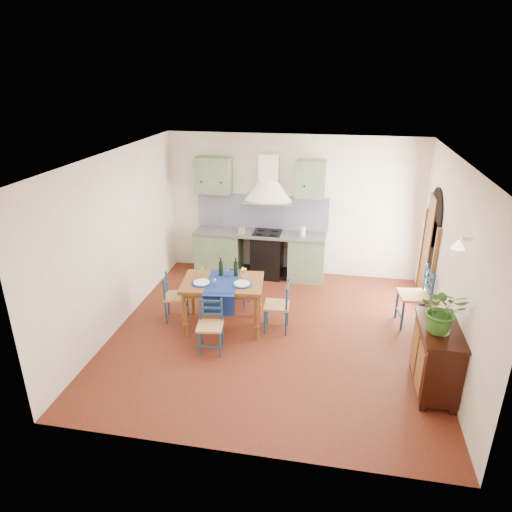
# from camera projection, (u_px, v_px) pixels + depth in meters

# --- Properties ---
(floor) EXTENTS (5.00, 5.00, 0.00)m
(floor) POSITION_uv_depth(u_px,v_px,m) (273.00, 333.00, 7.29)
(floor) COLOR #46200F
(floor) RESTS_ON ground
(back_wall) EXTENTS (5.00, 0.96, 2.80)m
(back_wall) POSITION_uv_depth(u_px,v_px,m) (267.00, 225.00, 9.06)
(back_wall) COLOR white
(back_wall) RESTS_ON ground
(right_wall) EXTENTS (0.26, 5.00, 2.80)m
(right_wall) POSITION_uv_depth(u_px,v_px,m) (446.00, 261.00, 6.62)
(right_wall) COLOR white
(right_wall) RESTS_ON ground
(left_wall) EXTENTS (0.04, 5.00, 2.80)m
(left_wall) POSITION_uv_depth(u_px,v_px,m) (117.00, 242.00, 7.19)
(left_wall) COLOR white
(left_wall) RESTS_ON ground
(ceiling) EXTENTS (5.00, 5.00, 0.01)m
(ceiling) POSITION_uv_depth(u_px,v_px,m) (275.00, 157.00, 6.23)
(ceiling) COLOR silver
(ceiling) RESTS_ON back_wall
(dining_table) EXTENTS (1.36, 1.05, 1.13)m
(dining_table) POSITION_uv_depth(u_px,v_px,m) (223.00, 287.00, 7.24)
(dining_table) COLOR brown
(dining_table) RESTS_ON ground
(chair_near) EXTENTS (0.42, 0.42, 0.80)m
(chair_near) POSITION_uv_depth(u_px,v_px,m) (210.00, 326.00, 6.73)
(chair_near) COLOR navy
(chair_near) RESTS_ON ground
(chair_far) EXTENTS (0.41, 0.41, 0.80)m
(chair_far) POSITION_uv_depth(u_px,v_px,m) (238.00, 285.00, 8.00)
(chair_far) COLOR navy
(chair_far) RESTS_ON ground
(chair_left) EXTENTS (0.46, 0.46, 0.81)m
(chair_left) POSITION_uv_depth(u_px,v_px,m) (174.00, 297.00, 7.57)
(chair_left) COLOR navy
(chair_left) RESTS_ON ground
(chair_right) EXTENTS (0.40, 0.40, 0.83)m
(chair_right) POSITION_uv_depth(u_px,v_px,m) (279.00, 306.00, 7.25)
(chair_right) COLOR navy
(chair_right) RESTS_ON ground
(chair_spare) EXTENTS (0.52, 0.52, 1.00)m
(chair_spare) POSITION_uv_depth(u_px,v_px,m) (416.00, 296.00, 7.37)
(chair_spare) COLOR navy
(chair_spare) RESTS_ON ground
(sideboard) EXTENTS (0.50, 1.05, 0.94)m
(sideboard) POSITION_uv_depth(u_px,v_px,m) (436.00, 356.00, 5.84)
(sideboard) COLOR black
(sideboard) RESTS_ON ground
(potted_plant) EXTENTS (0.58, 0.52, 0.59)m
(potted_plant) POSITION_uv_depth(u_px,v_px,m) (443.00, 310.00, 5.48)
(potted_plant) COLOR #316523
(potted_plant) RESTS_ON sideboard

